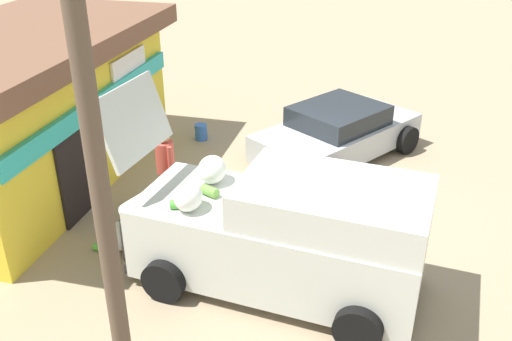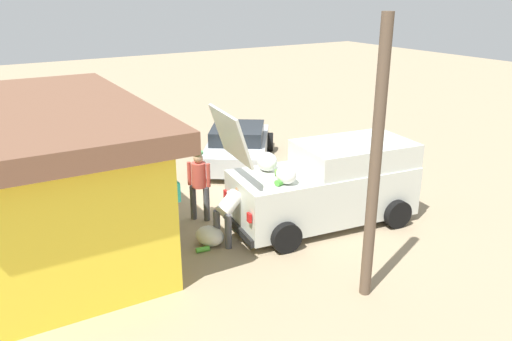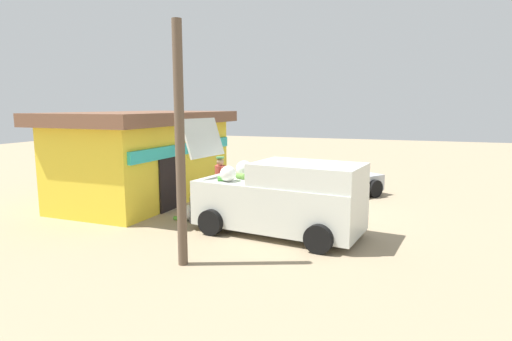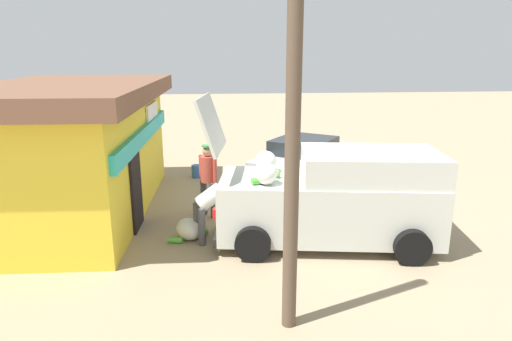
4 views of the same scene
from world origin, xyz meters
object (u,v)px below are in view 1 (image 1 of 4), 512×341
Objects in this scene: delivery_van at (286,233)px; customer_bending at (138,215)px; storefront_bar at (25,109)px; unloaded_banana_pile at (121,237)px; parked_sedan at (337,133)px; vendor_standing at (166,165)px; paint_bucket at (201,132)px.

delivery_van is 3.96× the size of customer_bending.
storefront_bar is 3.62m from unloaded_banana_pile.
parked_sedan is at bearing -4.09° from delivery_van.
storefront_bar reaches higher than parked_sedan.
storefront_bar reaches higher than vendor_standing.
storefront_bar is 4.12m from paint_bucket.
unloaded_banana_pile is (0.42, 2.93, -0.76)m from delivery_van.
delivery_van is 2.54m from customer_bending.
storefront_bar is 1.48× the size of delivery_van.
parked_sedan is (2.54, -6.02, -1.02)m from storefront_bar.
paint_bucket is at bearing 0.28° from unloaded_banana_pile.
delivery_van is 2.80× the size of vendor_standing.
delivery_van is 3.06m from vendor_standing.
delivery_van is 5.93m from paint_bucket.
parked_sedan is 10.91× the size of paint_bucket.
parked_sedan is 3.48× the size of customer_bending.
paint_bucket is (4.66, 0.02, -0.01)m from unloaded_banana_pile.
customer_bending reaches higher than parked_sedan.
storefront_bar is at bearing 67.70° from delivery_van.
vendor_standing reaches higher than customer_bending.
unloaded_banana_pile is at bearing -124.78° from storefront_bar.
delivery_van is at bearing 175.91° from parked_sedan.
vendor_standing is at bearing 137.66° from parked_sedan.
paint_bucket is (0.22, 3.30, -0.38)m from parked_sedan.
storefront_bar reaches higher than unloaded_banana_pile.
paint_bucket is (3.38, 0.42, -0.80)m from vendor_standing.
customer_bending is 1.48× the size of unloaded_banana_pile.
paint_bucket is at bearing 7.03° from vendor_standing.
unloaded_banana_pile is (-1.28, 0.39, -0.79)m from vendor_standing.
customer_bending is 3.14× the size of paint_bucket.
delivery_van is at bearing -123.86° from vendor_standing.
delivery_van reaches higher than customer_bending.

